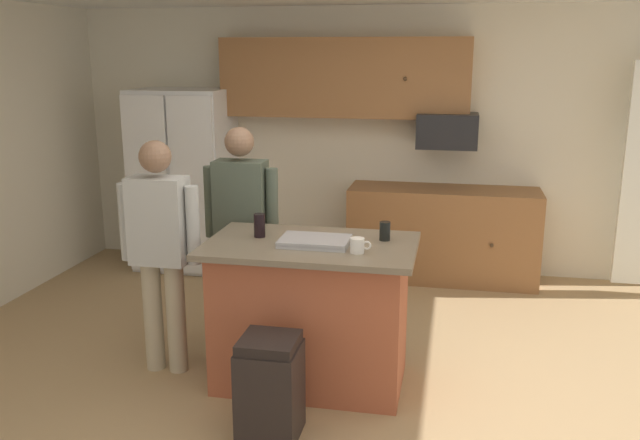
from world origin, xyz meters
TOP-DOWN VIEW (x-y plane):
  - floor at (0.00, 0.00)m, footprint 7.04×7.04m
  - back_wall at (0.00, 2.80)m, footprint 6.40×0.10m
  - cabinet_run_upper at (-0.40, 2.60)m, footprint 2.40×0.38m
  - cabinet_run_lower at (0.60, 2.48)m, footprint 1.80×0.63m
  - refrigerator at (-2.00, 2.38)m, footprint 0.93×0.76m
  - microwave_over_range at (0.60, 2.50)m, footprint 0.56×0.40m
  - kitchen_island at (-0.20, 0.15)m, footprint 1.36×0.84m
  - person_elder_center at (-0.86, 0.74)m, footprint 0.57×0.22m
  - person_guest_left at (-1.23, 0.11)m, footprint 0.57×0.22m
  - mug_blue_stoneware at (0.13, -0.01)m, footprint 0.13×0.09m
  - glass_pilsner at (-0.56, 0.22)m, footprint 0.08×0.08m
  - glass_stout_tall at (0.26, 0.30)m, footprint 0.07×0.07m
  - serving_tray at (-0.16, 0.12)m, footprint 0.44×0.30m
  - trash_bin at (-0.29, -0.55)m, footprint 0.34×0.34m

SIDE VIEW (x-z plane):
  - floor at x=0.00m, z-range 0.00..0.00m
  - trash_bin at x=-0.29m, z-range 0.00..0.61m
  - cabinet_run_lower at x=0.60m, z-range 0.00..0.90m
  - kitchen_island at x=-0.20m, z-range 0.01..0.98m
  - refrigerator at x=-2.00m, z-range 0.00..1.81m
  - person_guest_left at x=-1.23m, z-range 0.12..1.73m
  - person_elder_center at x=-0.86m, z-range 0.12..1.76m
  - serving_tray at x=-0.16m, z-range 0.97..1.01m
  - mug_blue_stoneware at x=0.13m, z-range 0.97..1.07m
  - glass_stout_tall at x=0.26m, z-range 0.97..1.10m
  - glass_pilsner at x=-0.56m, z-range 0.97..1.13m
  - back_wall at x=0.00m, z-range 0.00..2.60m
  - microwave_over_range at x=0.60m, z-range 1.29..1.61m
  - cabinet_run_upper at x=-0.40m, z-range 1.55..2.30m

